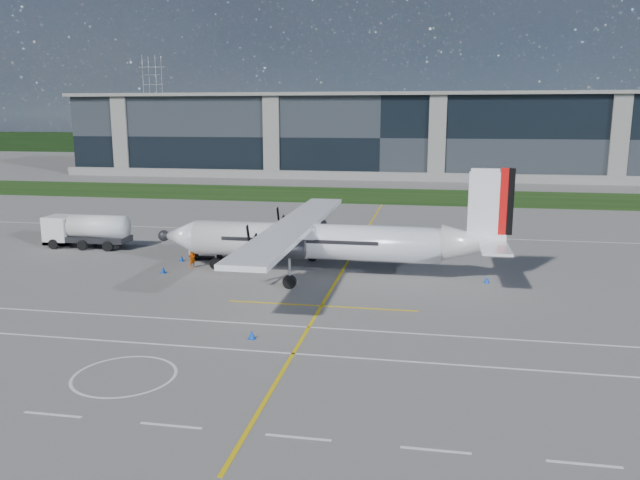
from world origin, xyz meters
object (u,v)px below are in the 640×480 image
object	(u,v)px
fuel_tanker_truck	(81,231)
safety_cone_nose_port	(163,270)
pylon_west	(154,104)
safety_cone_tail	(487,279)
safety_cone_nose_stbd	(182,258)
turboprop_aircraft	(328,221)
ground_crew_person	(192,256)
safety_cone_stbdwing	(332,237)
baggage_tug	(210,246)
safety_cone_portwing	(252,334)

from	to	relation	value
fuel_tanker_truck	safety_cone_nose_port	distance (m)	13.31
pylon_west	safety_cone_nose_port	world-z (taller)	pylon_west
safety_cone_tail	safety_cone_nose_stbd	size ratio (longest dim) A/B	1.00
turboprop_aircraft	safety_cone_tail	size ratio (longest dim) A/B	54.12
ground_crew_person	safety_cone_stbdwing	size ratio (longest dim) A/B	3.63
turboprop_aircraft	baggage_tug	bearing A→B (deg)	160.96
safety_cone_nose_stbd	safety_cone_nose_port	bearing A→B (deg)	-87.54
fuel_tanker_truck	baggage_tug	distance (m)	12.98
safety_cone_nose_stbd	pylon_west	bearing A→B (deg)	115.49
pylon_west	safety_cone_stbdwing	distance (m)	157.82
pylon_west	safety_cone_tail	xyz separation A→B (m)	(93.56, -148.55, -14.75)
ground_crew_person	safety_cone_nose_port	world-z (taller)	ground_crew_person
turboprop_aircraft	baggage_tug	distance (m)	11.47
safety_cone_nose_port	safety_cone_stbdwing	distance (m)	18.19
safety_cone_nose_stbd	fuel_tanker_truck	bearing A→B (deg)	162.30
ground_crew_person	safety_cone_nose_port	distance (m)	2.58
ground_crew_person	safety_cone_tail	world-z (taller)	ground_crew_person
baggage_tug	ground_crew_person	distance (m)	3.40
fuel_tanker_truck	baggage_tug	size ratio (longest dim) A/B	2.39
baggage_tug	safety_cone_stbdwing	size ratio (longest dim) A/B	6.64
pylon_west	baggage_tug	xyz separation A→B (m)	(71.63, -144.70, -14.00)
safety_cone_tail	safety_cone_stbdwing	distance (m)	18.94
fuel_tanker_truck	safety_cone_nose_stbd	bearing A→B (deg)	-17.70
fuel_tanker_truck	safety_cone_nose_stbd	size ratio (longest dim) A/B	15.89
pylon_west	fuel_tanker_truck	size ratio (longest dim) A/B	3.78
safety_cone_nose_port	safety_cone_nose_stbd	bearing A→B (deg)	92.46
turboprop_aircraft	safety_cone_nose_stbd	world-z (taller)	turboprop_aircraft
pylon_west	safety_cone_portwing	bearing A→B (deg)	-63.66
safety_cone_nose_stbd	ground_crew_person	bearing A→B (deg)	-48.51
safety_cone_nose_port	safety_cone_stbdwing	world-z (taller)	same
pylon_west	safety_cone_stbdwing	xyz separation A→B (m)	(80.23, -135.11, -14.75)
turboprop_aircraft	safety_cone_nose_stbd	size ratio (longest dim) A/B	54.12
safety_cone_tail	safety_cone_stbdwing	xyz separation A→B (m)	(-13.34, 13.44, 0.00)
ground_crew_person	safety_cone_portwing	size ratio (longest dim) A/B	3.63
pylon_west	fuel_tanker_truck	world-z (taller)	pylon_west
fuel_tanker_truck	safety_cone_stbdwing	size ratio (longest dim) A/B	15.89
safety_cone_nose_port	safety_cone_nose_stbd	xyz separation A→B (m)	(-0.17, 3.90, 0.00)
pylon_west	fuel_tanker_truck	xyz separation A→B (m)	(58.81, -142.67, -13.51)
safety_cone_portwing	pylon_west	bearing A→B (deg)	116.34
pylon_west	baggage_tug	world-z (taller)	pylon_west
safety_cone_stbdwing	safety_cone_portwing	bearing A→B (deg)	-89.70
pylon_west	safety_cone_nose_stbd	world-z (taller)	pylon_west
fuel_tanker_truck	safety_cone_nose_stbd	xyz separation A→B (m)	(10.85, -3.46, -1.24)
baggage_tug	ground_crew_person	bearing A→B (deg)	-93.91
safety_cone_nose_port	safety_cone_portwing	distance (m)	16.19
safety_cone_portwing	safety_cone_nose_stbd	size ratio (longest dim) A/B	1.00
safety_cone_stbdwing	safety_cone_tail	bearing A→B (deg)	-45.22
safety_cone_portwing	baggage_tug	bearing A→B (deg)	116.37
safety_cone_stbdwing	safety_cone_portwing	xyz separation A→B (m)	(0.14, -27.23, 0.00)
ground_crew_person	safety_cone_tail	xyz separation A→B (m)	(22.17, -0.46, -0.66)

